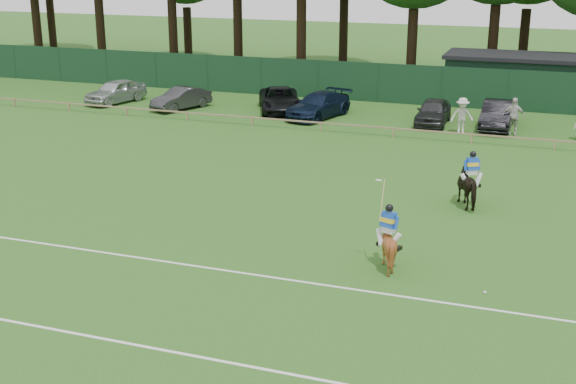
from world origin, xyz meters
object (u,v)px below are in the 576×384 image
at_px(utility_shed, 512,78).
at_px(sedan_silver, 116,91).
at_px(sedan_navy, 318,105).
at_px(hatch_grey, 433,112).
at_px(suv_black, 280,100).
at_px(estate_black, 498,115).
at_px(sedan_grey, 181,99).
at_px(spectator_left, 462,116).
at_px(polo_ball, 485,292).
at_px(horse_chestnut, 388,245).
at_px(horse_dark, 471,186).
at_px(spectator_mid, 513,116).

bearing_deg(utility_shed, sedan_silver, -159.53).
distance_m(sedan_navy, hatch_grey, 6.59).
height_order(suv_black, estate_black, estate_black).
bearing_deg(estate_black, sedan_navy, -176.47).
xyz_separation_m(sedan_navy, utility_shed, (10.17, 8.73, 0.82)).
bearing_deg(sedan_grey, suv_black, 34.16).
distance_m(suv_black, spectator_left, 11.31).
distance_m(sedan_navy, estate_black, 10.08).
height_order(polo_ball, utility_shed, utility_shed).
bearing_deg(polo_ball, sedan_grey, 134.44).
bearing_deg(utility_shed, hatch_grey, -113.56).
xyz_separation_m(hatch_grey, polo_ball, (5.16, -21.77, -0.66)).
bearing_deg(utility_shed, suv_black, -148.70).
bearing_deg(sedan_navy, sedan_silver, -164.36).
bearing_deg(suv_black, spectator_left, -35.48).
xyz_separation_m(horse_chestnut, spectator_left, (-0.28, 19.04, 0.23)).
distance_m(horse_dark, polo_ball, 8.00).
relative_size(horse_dark, horse_chestnut, 1.30).
height_order(horse_chestnut, hatch_grey, horse_chestnut).
height_order(suv_black, hatch_grey, same).
bearing_deg(suv_black, polo_ball, -81.28).
height_order(horse_dark, suv_black, horse_dark).
distance_m(horse_dark, horse_chestnut, 7.07).
bearing_deg(sedan_silver, suv_black, 19.35).
xyz_separation_m(sedan_navy, hatch_grey, (6.58, 0.49, -0.01)).
height_order(estate_black, utility_shed, utility_shed).
relative_size(horse_dark, estate_black, 0.41).
xyz_separation_m(sedan_silver, spectator_left, (21.88, -1.18, 0.22)).
relative_size(sedan_grey, polo_ball, 44.11).
bearing_deg(suv_black, utility_shed, 6.94).
height_order(sedan_navy, spectator_left, spectator_left).
height_order(sedan_silver, spectator_mid, spectator_mid).
bearing_deg(hatch_grey, sedan_grey, -177.18).
distance_m(horse_dark, spectator_left, 12.32).
distance_m(sedan_grey, spectator_mid, 19.61).
bearing_deg(suv_black, sedan_navy, -42.69).
distance_m(horse_chestnut, sedan_grey, 26.32).
xyz_separation_m(hatch_grey, spectator_left, (1.81, -1.77, 0.25)).
distance_m(horse_dark, estate_black, 14.03).
bearing_deg(utility_shed, spectator_mid, -85.16).
height_order(horse_chestnut, estate_black, estate_black).
distance_m(horse_dark, sedan_navy, 16.96).
relative_size(suv_black, polo_ball, 56.50).
distance_m(estate_black, spectator_left, 2.52).
height_order(spectator_mid, polo_ball, spectator_mid).
distance_m(horse_chestnut, hatch_grey, 20.92).
height_order(horse_dark, sedan_silver, horse_dark).
bearing_deg(polo_ball, estate_black, 94.37).
bearing_deg(utility_shed, sedan_grey, -153.87).
distance_m(horse_chestnut, sedan_silver, 30.00).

